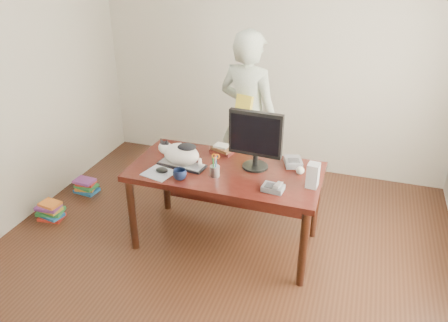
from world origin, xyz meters
TOP-DOWN VIEW (x-y plane):
  - room at (0.00, 0.00)m, footprint 4.50×4.50m
  - desk at (0.00, 0.68)m, footprint 1.60×0.80m
  - keyboard at (-0.37, 0.54)m, footprint 0.43×0.21m
  - cat at (-0.39, 0.54)m, footprint 0.41×0.23m
  - monitor at (0.22, 0.69)m, footprint 0.45×0.23m
  - pen_cup at (-0.05, 0.46)m, footprint 0.09×0.09m
  - mousepad at (-0.50, 0.35)m, footprint 0.28×0.26m
  - mouse at (-0.48, 0.37)m, footprint 0.12×0.09m
  - coffee_mug at (-0.30, 0.32)m, footprint 0.14×0.14m
  - phone at (0.46, 0.38)m, footprint 0.17×0.14m
  - speaker at (0.73, 0.54)m, footprint 0.10×0.11m
  - baseball at (0.61, 0.71)m, footprint 0.07×0.07m
  - book_stack at (-0.13, 0.89)m, footprint 0.23×0.19m
  - calculator at (0.52, 0.86)m, footprint 0.19×0.22m
  - person at (-0.05, 1.47)m, footprint 0.73×0.58m
  - held_book at (-0.05, 1.30)m, footprint 0.19×0.14m
  - book_pile_a at (-1.75, 0.40)m, footprint 0.27×0.22m
  - book_pile_b at (-1.72, 0.95)m, footprint 0.26×0.20m

SIDE VIEW (x-z plane):
  - book_pile_b at x=-1.72m, z-range 0.00..0.15m
  - book_pile_a at x=-1.75m, z-range 0.00..0.18m
  - desk at x=0.00m, z-range 0.23..0.98m
  - mousepad at x=-0.50m, z-range 0.75..0.76m
  - keyboard at x=-0.37m, z-range 0.75..0.77m
  - mouse at x=-0.48m, z-range 0.75..0.80m
  - phone at x=0.46m, z-range 0.74..0.81m
  - calculator at x=0.52m, z-range 0.75..0.80m
  - book_stack at x=-0.13m, z-range 0.75..0.82m
  - baseball at x=0.61m, z-range 0.75..0.82m
  - coffee_mug at x=-0.30m, z-range 0.75..0.84m
  - pen_cup at x=-0.05m, z-range 0.70..0.91m
  - speaker at x=0.73m, z-range 0.75..0.95m
  - cat at x=-0.39m, z-range 0.76..0.98m
  - person at x=-0.05m, z-range 0.00..1.75m
  - monitor at x=0.22m, z-range 0.78..1.29m
  - held_book at x=-0.05m, z-range 0.93..1.17m
  - room at x=0.00m, z-range -0.90..3.60m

